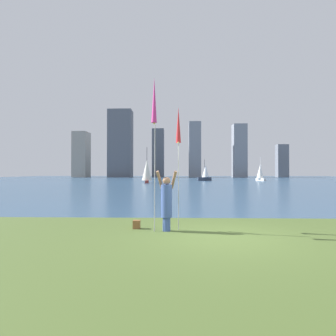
% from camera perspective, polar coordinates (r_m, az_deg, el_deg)
% --- Properties ---
extents(ground, '(120.00, 138.00, 0.12)m').
position_cam_1_polar(ground, '(59.09, 2.91, -2.49)').
color(ground, '#475B28').
extents(person, '(0.65, 0.48, 1.78)m').
position_cam_1_polar(person, '(8.95, -0.28, -6.31)').
color(person, '#3F59A5').
rests_on(person, ground).
extents(kite_flag_left, '(0.16, 0.45, 4.51)m').
position_cam_1_polar(kite_flag_left, '(8.98, -2.63, 12.00)').
color(kite_flag_left, '#B2B2B7').
rests_on(kite_flag_left, ground).
extents(kite_flag_right, '(0.16, 0.56, 3.73)m').
position_cam_1_polar(kite_flag_right, '(9.32, 1.99, 7.53)').
color(kite_flag_right, '#B2B2B7').
rests_on(kite_flag_right, ground).
extents(bag, '(0.22, 0.19, 0.26)m').
position_cam_1_polar(bag, '(9.46, -5.97, -10.58)').
color(bag, brown).
rests_on(bag, ground).
extents(sailboat_1, '(2.73, 1.57, 4.18)m').
position_cam_1_polar(sailboat_1, '(59.44, 7.09, -0.83)').
color(sailboat_1, '#333D51').
rests_on(sailboat_1, ground).
extents(sailboat_3, '(1.67, 2.63, 4.63)m').
position_cam_1_polar(sailboat_3, '(61.41, 17.05, -0.82)').
color(sailboat_3, silver).
rests_on(sailboat_3, ground).
extents(sailboat_8, '(1.61, 3.05, 5.62)m').
position_cam_1_polar(sailboat_8, '(47.00, -4.03, -0.58)').
color(sailboat_8, maroon).
rests_on(sailboat_8, ground).
extents(skyline_tower_0, '(4.54, 6.25, 14.84)m').
position_cam_1_polar(skyline_tower_0, '(103.12, -16.09, 2.44)').
color(skyline_tower_0, gray).
rests_on(skyline_tower_0, ground).
extents(skyline_tower_1, '(7.53, 5.72, 21.80)m').
position_cam_1_polar(skyline_tower_1, '(99.26, -8.99, 4.56)').
color(skyline_tower_1, '#565B66').
rests_on(skyline_tower_1, ground).
extents(skyline_tower_2, '(3.92, 3.64, 16.16)m').
position_cam_1_polar(skyline_tower_2, '(101.07, -1.89, 2.85)').
color(skyline_tower_2, '#565B66').
rests_on(skyline_tower_2, ground).
extents(skyline_tower_3, '(3.79, 3.76, 17.74)m').
position_cam_1_polar(skyline_tower_3, '(96.78, 5.10, 3.49)').
color(skyline_tower_3, gray).
rests_on(skyline_tower_3, ground).
extents(skyline_tower_4, '(4.22, 4.49, 16.91)m').
position_cam_1_polar(skyline_tower_4, '(98.79, 13.37, 3.18)').
color(skyline_tower_4, gray).
rests_on(skyline_tower_4, ground).
extents(skyline_tower_5, '(3.61, 3.16, 10.92)m').
position_cam_1_polar(skyline_tower_5, '(107.85, 20.79, 1.28)').
color(skyline_tower_5, slate).
rests_on(skyline_tower_5, ground).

